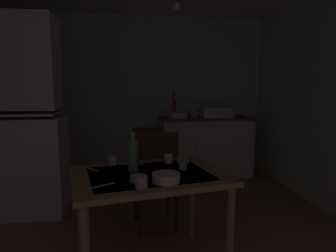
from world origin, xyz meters
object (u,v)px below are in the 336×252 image
(serving_bowl_wide, at_px, (166,178))
(mug_tall, at_px, (113,160))
(hand_pump, at_px, (174,106))
(chair_far_side, at_px, (156,179))
(glass_bottle, at_px, (133,155))
(mixing_bowl_counter, at_px, (178,115))
(chair_by_counter, at_px, (148,158))
(hutch_cabinet, at_px, (21,124))
(dining_table, at_px, (149,186))
(sink_basin, at_px, (216,112))

(serving_bowl_wide, bearing_deg, mug_tall, 127.39)
(hand_pump, distance_m, chair_far_side, 1.89)
(mug_tall, bearing_deg, glass_bottle, -51.73)
(mixing_bowl_counter, distance_m, chair_far_side, 1.78)
(mixing_bowl_counter, xyz_separation_m, chair_by_counter, (-0.50, -0.64, -0.48))
(hutch_cabinet, distance_m, mug_tall, 1.36)
(mixing_bowl_counter, height_order, glass_bottle, glass_bottle)
(chair_by_counter, distance_m, mug_tall, 1.44)
(dining_table, height_order, glass_bottle, glass_bottle)
(dining_table, bearing_deg, glass_bottle, 146.72)
(hand_pump, relative_size, glass_bottle, 1.29)
(hand_pump, bearing_deg, glass_bottle, -106.10)
(serving_bowl_wide, distance_m, mug_tall, 0.61)
(mixing_bowl_counter, bearing_deg, mug_tall, -113.63)
(hutch_cabinet, distance_m, glass_bottle, 1.62)
(hutch_cabinet, bearing_deg, hand_pump, 32.92)
(sink_basin, bearing_deg, chair_far_side, -122.24)
(hutch_cabinet, xyz_separation_m, chair_far_side, (1.38, -0.57, -0.48))
(sink_basin, bearing_deg, dining_table, -116.95)
(sink_basin, relative_size, mixing_bowl_counter, 1.59)
(sink_basin, bearing_deg, glass_bottle, -119.90)
(hutch_cabinet, distance_m, mixing_bowl_counter, 2.16)
(mixing_bowl_counter, xyz_separation_m, mug_tall, (-0.87, -2.00, -0.16))
(chair_far_side, xyz_separation_m, glass_bottle, (-0.22, -0.55, 0.37))
(hutch_cabinet, distance_m, hand_pump, 2.17)
(hutch_cabinet, height_order, mixing_bowl_counter, hutch_cabinet)
(hand_pump, relative_size, mixing_bowl_counter, 1.40)
(sink_basin, xyz_separation_m, dining_table, (-1.18, -2.33, -0.33))
(sink_basin, distance_m, chair_by_counter, 1.39)
(mixing_bowl_counter, relative_size, serving_bowl_wide, 1.46)
(hand_pump, distance_m, chair_by_counter, 1.06)
(mixing_bowl_counter, relative_size, chair_by_counter, 0.32)
(sink_basin, height_order, chair_by_counter, sink_basin)
(chair_by_counter, xyz_separation_m, mug_tall, (-0.37, -1.36, 0.32))
(dining_table, distance_m, mug_tall, 0.42)
(mixing_bowl_counter, xyz_separation_m, serving_bowl_wide, (-0.50, -2.49, -0.17))
(hutch_cabinet, bearing_deg, chair_by_counter, 17.87)
(serving_bowl_wide, xyz_separation_m, mug_tall, (-0.37, 0.49, 0.01))
(sink_basin, bearing_deg, chair_by_counter, -147.51)
(sink_basin, distance_m, serving_bowl_wide, 2.77)
(hutch_cabinet, relative_size, chair_far_side, 2.18)
(chair_far_side, relative_size, glass_bottle, 3.17)
(chair_by_counter, height_order, mug_tall, chair_by_counter)
(glass_bottle, bearing_deg, dining_table, -33.28)
(hutch_cabinet, relative_size, sink_basin, 4.75)
(hand_pump, relative_size, dining_table, 0.32)
(hutch_cabinet, relative_size, dining_table, 1.71)
(sink_basin, xyz_separation_m, hand_pump, (-0.63, 0.05, 0.09))
(mixing_bowl_counter, relative_size, mug_tall, 3.70)
(mixing_bowl_counter, height_order, serving_bowl_wide, mixing_bowl_counter)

